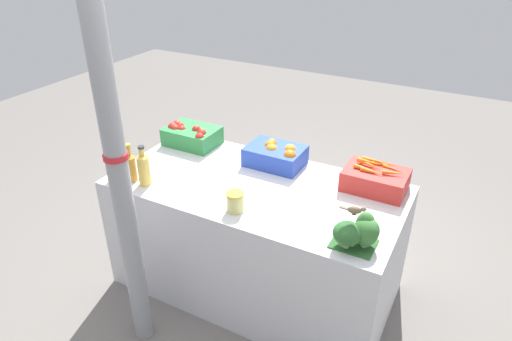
# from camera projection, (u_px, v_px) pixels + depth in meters

# --- Properties ---
(ground_plane) EXTENTS (10.00, 10.00, 0.00)m
(ground_plane) POSITION_uv_depth(u_px,v_px,m) (256.00, 283.00, 3.26)
(ground_plane) COLOR slate
(market_table) EXTENTS (1.83, 0.92, 0.82)m
(market_table) POSITION_uv_depth(u_px,v_px,m) (256.00, 237.00, 3.06)
(market_table) COLOR silver
(market_table) RESTS_ON ground_plane
(support_pole) EXTENTS (0.13, 0.13, 2.27)m
(support_pole) POSITION_uv_depth(u_px,v_px,m) (119.00, 176.00, 2.32)
(support_pole) COLOR gray
(support_pole) RESTS_ON ground_plane
(apple_crate) EXTENTS (0.38, 0.27, 0.16)m
(apple_crate) POSITION_uv_depth(u_px,v_px,m) (191.00, 135.00, 3.35)
(apple_crate) COLOR #2D8442
(apple_crate) RESTS_ON market_table
(orange_crate) EXTENTS (0.38, 0.27, 0.16)m
(orange_crate) POSITION_uv_depth(u_px,v_px,m) (276.00, 155.00, 3.07)
(orange_crate) COLOR #2847B7
(orange_crate) RESTS_ON market_table
(carrot_crate) EXTENTS (0.38, 0.27, 0.17)m
(carrot_crate) POSITION_uv_depth(u_px,v_px,m) (375.00, 179.00, 2.79)
(carrot_crate) COLOR red
(carrot_crate) RESTS_ON market_table
(broccoli_pile) EXTENTS (0.23, 0.21, 0.19)m
(broccoli_pile) POSITION_uv_depth(u_px,v_px,m) (358.00, 232.00, 2.28)
(broccoli_pile) COLOR #2D602D
(broccoli_pile) RESTS_ON market_table
(juice_bottle_cloudy) EXTENTS (0.07, 0.07, 0.25)m
(juice_bottle_cloudy) POSITION_uv_depth(u_px,v_px,m) (118.00, 162.00, 2.91)
(juice_bottle_cloudy) COLOR beige
(juice_bottle_cloudy) RESTS_ON market_table
(juice_bottle_amber) EXTENTS (0.07, 0.07, 0.25)m
(juice_bottle_amber) POSITION_uv_depth(u_px,v_px,m) (130.00, 166.00, 2.87)
(juice_bottle_amber) COLOR gold
(juice_bottle_amber) RESTS_ON market_table
(juice_bottle_golden) EXTENTS (0.08, 0.08, 0.26)m
(juice_bottle_golden) POSITION_uv_depth(u_px,v_px,m) (144.00, 168.00, 2.82)
(juice_bottle_golden) COLOR gold
(juice_bottle_golden) RESTS_ON market_table
(pickle_jar) EXTENTS (0.10, 0.10, 0.12)m
(pickle_jar) POSITION_uv_depth(u_px,v_px,m) (235.00, 202.00, 2.58)
(pickle_jar) COLOR #D1CC75
(pickle_jar) RESTS_ON market_table
(sparrow_bird) EXTENTS (0.13, 0.05, 0.05)m
(sparrow_bird) POSITION_uv_depth(u_px,v_px,m) (355.00, 210.00, 2.22)
(sparrow_bird) COLOR #4C3D2D
(sparrow_bird) RESTS_ON broccoli_pile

